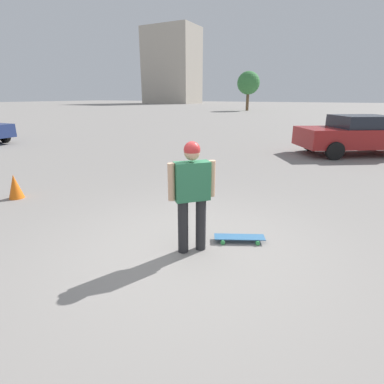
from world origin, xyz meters
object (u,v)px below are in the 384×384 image
skateboard (239,237)px  traffic_cone (15,187)px  person (192,189)px  car_parked_near (358,134)px

skateboard → traffic_cone: size_ratio=1.48×
person → skateboard: size_ratio=2.02×
skateboard → traffic_cone: bearing=-22.0°
person → skateboard: bearing=2.8°
person → car_parked_near: size_ratio=0.35×
skateboard → car_parked_near: (8.89, -1.46, 0.69)m
skateboard → traffic_cone: traffic_cone is taller
traffic_cone → person: bearing=-93.1°
car_parked_near → traffic_cone: car_parked_near is taller
person → car_parked_near: (9.47, -1.98, -0.16)m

